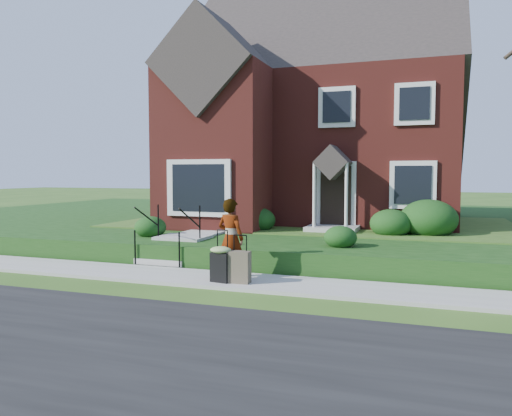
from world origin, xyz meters
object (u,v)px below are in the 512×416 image
at_px(front_steps, 175,245).
at_px(suitcase_black, 221,262).
at_px(suitcase_olive, 239,267).
at_px(woman, 231,238).

xyz_separation_m(front_steps, suitcase_black, (2.32, -2.21, 0.05)).
height_order(front_steps, suitcase_olive, front_steps).
bearing_deg(front_steps, woman, -36.09).
bearing_deg(woman, suitcase_black, 99.47).
distance_m(front_steps, suitcase_black, 3.21).
bearing_deg(suitcase_olive, suitcase_black, -175.72).
distance_m(woman, suitcase_black, 0.68).
distance_m(suitcase_black, suitcase_olive, 0.43).
bearing_deg(suitcase_black, suitcase_olive, 15.94).
bearing_deg(suitcase_olive, woman, 127.77).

